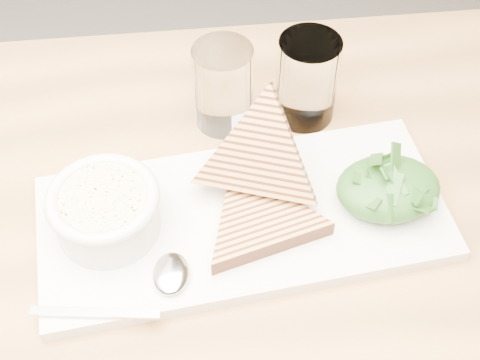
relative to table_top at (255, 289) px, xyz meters
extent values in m
cube|color=#AD7741|center=(0.00, 0.00, 0.00)|extent=(1.30, 0.91, 0.04)
cube|color=white|center=(0.00, 0.07, 0.03)|extent=(0.45, 0.22, 0.02)
cylinder|color=white|center=(-0.14, 0.08, 0.06)|extent=(0.11, 0.11, 0.04)
cylinder|color=beige|center=(-0.14, 0.08, 0.08)|extent=(0.09, 0.09, 0.01)
torus|color=white|center=(-0.14, 0.08, 0.09)|extent=(0.12, 0.12, 0.01)
ellipsoid|color=#164B14|center=(0.16, 0.06, 0.06)|extent=(0.11, 0.09, 0.04)
ellipsoid|color=silver|center=(-0.09, 0.01, 0.04)|extent=(0.05, 0.06, 0.01)
cube|color=silver|center=(-0.16, -0.02, 0.04)|extent=(0.13, 0.03, 0.00)
cylinder|color=white|center=(0.00, 0.23, 0.07)|extent=(0.07, 0.07, 0.11)
cylinder|color=white|center=(0.10, 0.23, 0.08)|extent=(0.07, 0.07, 0.11)
camera|label=1|loc=(-0.08, -0.35, 0.62)|focal=50.00mm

